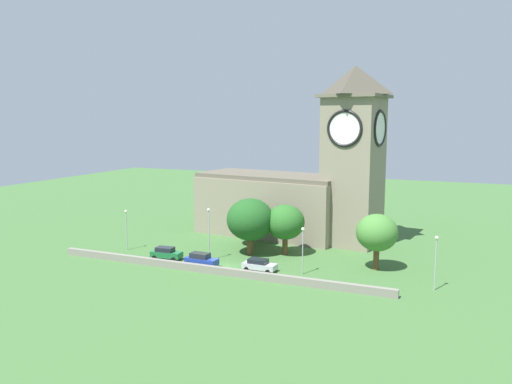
{
  "coord_description": "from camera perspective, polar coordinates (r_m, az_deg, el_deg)",
  "views": [
    {
      "loc": [
        31.9,
        -62.14,
        20.41
      ],
      "look_at": [
        1.34,
        8.39,
        9.42
      ],
      "focal_mm": 36.33,
      "sensor_mm": 36.0,
      "label": 1
    }
  ],
  "objects": [
    {
      "name": "tree_by_tower",
      "position": [
        71.76,
        13.18,
        -4.4
      ],
      "size": [
        5.61,
        5.61,
        7.67
      ],
      "color": "brown",
      "rests_on": "ground"
    },
    {
      "name": "church",
      "position": [
        88.38,
        5.02,
        0.63
      ],
      "size": [
        33.49,
        14.87,
        28.58
      ],
      "color": "gray",
      "rests_on": "ground"
    },
    {
      "name": "streetlamp_central",
      "position": [
        68.29,
        5.17,
        -5.57
      ],
      "size": [
        0.44,
        0.44,
        6.3
      ],
      "color": "#9EA0A5",
      "rests_on": "ground"
    },
    {
      "name": "tree_churchyard",
      "position": [
        77.6,
        3.24,
        -3.35
      ],
      "size": [
        5.82,
        5.82,
        7.64
      ],
      "color": "brown",
      "rests_on": "ground"
    },
    {
      "name": "streetlamp_west_end",
      "position": [
        83.02,
        -14.09,
        -3.31
      ],
      "size": [
        0.44,
        0.44,
        6.32
      ],
      "color": "#9EA0A5",
      "rests_on": "ground"
    },
    {
      "name": "tree_riverside_west",
      "position": [
        77.58,
        -0.66,
        -3.06
      ],
      "size": [
        7.05,
        7.05,
        8.55
      ],
      "color": "brown",
      "rests_on": "ground"
    },
    {
      "name": "tree_riverside_east",
      "position": [
        83.35,
        -0.66,
        -2.72
      ],
      "size": [
        6.0,
        6.0,
        7.45
      ],
      "color": "brown",
      "rests_on": "ground"
    },
    {
      "name": "car_green",
      "position": [
        77.09,
        -9.86,
        -6.64
      ],
      "size": [
        4.7,
        2.33,
        1.79
      ],
      "color": "#1E6B38",
      "rests_on": "ground"
    },
    {
      "name": "streetlamp_east_mid",
      "position": [
        65.27,
        19.21,
        -6.45
      ],
      "size": [
        0.44,
        0.44,
        6.66
      ],
      "color": "#9EA0A5",
      "rests_on": "ground"
    },
    {
      "name": "streetlamp_west_mid",
      "position": [
        74.8,
        -5.22,
        -3.76
      ],
      "size": [
        0.44,
        0.44,
        7.64
      ],
      "color": "#9EA0A5",
      "rests_on": "ground"
    },
    {
      "name": "quay_barrier",
      "position": [
        69.63,
        -4.98,
        -8.51
      ],
      "size": [
        48.58,
        0.7,
        1.0
      ],
      "primitive_type": "cube",
      "color": "gray",
      "rests_on": "ground"
    },
    {
      "name": "ground_plane",
      "position": [
        85.93,
        0.93,
        -5.61
      ],
      "size": [
        200.0,
        200.0,
        0.0
      ],
      "primitive_type": "plane",
      "color": "#3D6633"
    },
    {
      "name": "car_blue",
      "position": [
        72.71,
        -6.06,
        -7.42
      ],
      "size": [
        4.76,
        2.22,
        1.91
      ],
      "color": "#233D9E",
      "rests_on": "ground"
    },
    {
      "name": "car_silver",
      "position": [
        70.39,
        0.36,
        -8.02
      ],
      "size": [
        4.62,
        2.21,
        1.64
      ],
      "color": "silver",
      "rests_on": "ground"
    }
  ]
}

